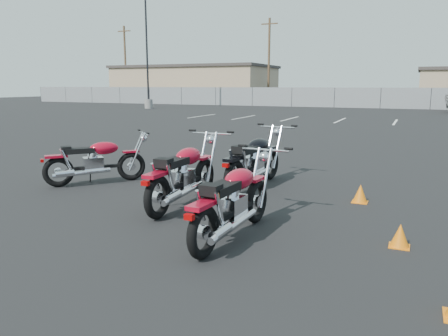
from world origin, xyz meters
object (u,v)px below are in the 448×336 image
at_px(motorcycle_front_red, 95,161).
at_px(motorcycle_second_black, 254,161).
at_px(motorcycle_rear_red, 233,202).
at_px(motorcycle_third_red, 183,175).

bearing_deg(motorcycle_front_red, motorcycle_second_black, 18.30).
height_order(motorcycle_second_black, motorcycle_rear_red, motorcycle_second_black).
relative_size(motorcycle_front_red, motorcycle_rear_red, 0.83).
relative_size(motorcycle_second_black, motorcycle_third_red, 1.00).
bearing_deg(motorcycle_third_red, motorcycle_second_black, 70.58).
distance_m(motorcycle_front_red, motorcycle_rear_red, 4.34).
height_order(motorcycle_third_red, motorcycle_rear_red, motorcycle_third_red).
bearing_deg(motorcycle_second_black, motorcycle_third_red, -109.42).
bearing_deg(motorcycle_front_red, motorcycle_third_red, -16.53).
distance_m(motorcycle_front_red, motorcycle_third_red, 2.61).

